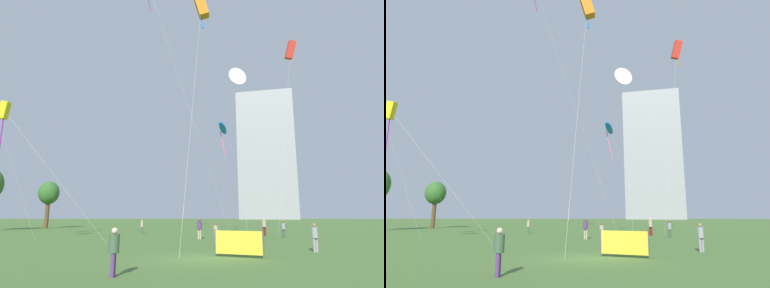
# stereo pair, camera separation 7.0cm
# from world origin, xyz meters

# --- Properties ---
(ground) EXTENTS (280.00, 280.00, 0.00)m
(ground) POSITION_xyz_m (0.00, 0.00, 0.00)
(ground) COLOR #476B30
(person_standing_0) EXTENTS (0.41, 0.41, 1.82)m
(person_standing_0) POSITION_xyz_m (6.45, 18.57, 1.05)
(person_standing_0) COLOR maroon
(person_standing_0) RESTS_ON ground
(person_standing_1) EXTENTS (0.34, 0.34, 1.54)m
(person_standing_1) POSITION_xyz_m (-6.99, 21.31, 0.89)
(person_standing_1) COLOR #3F593F
(person_standing_1) RESTS_ON ground
(person_standing_2) EXTENTS (0.35, 0.35, 1.56)m
(person_standing_2) POSITION_xyz_m (1.10, 8.89, 0.90)
(person_standing_2) COLOR tan
(person_standing_2) RESTS_ON ground
(person_standing_3) EXTENTS (0.37, 0.37, 1.66)m
(person_standing_3) POSITION_xyz_m (6.81, 3.22, 0.96)
(person_standing_3) COLOR gray
(person_standing_3) RESTS_ON ground
(person_standing_4) EXTENTS (0.38, 0.38, 1.70)m
(person_standing_4) POSITION_xyz_m (-2.94, -5.01, 0.98)
(person_standing_4) COLOR #593372
(person_standing_4) RESTS_ON ground
(person_standing_5) EXTENTS (0.40, 0.40, 1.80)m
(person_standing_5) POSITION_xyz_m (-0.23, 13.11, 1.04)
(person_standing_5) COLOR tan
(person_standing_5) RESTS_ON ground
(person_standing_6) EXTENTS (0.35, 0.35, 1.56)m
(person_standing_6) POSITION_xyz_m (7.77, 15.62, 0.90)
(person_standing_6) COLOR #3F593F
(person_standing_6) RESTS_ON ground
(kite_flying_1) EXTENTS (3.24, 1.27, 22.45)m
(kite_flying_1) POSITION_xyz_m (10.55, 19.11, 21.24)
(kite_flying_1) COLOR silver
(kite_flying_1) RESTS_ON ground
(kite_flying_3) EXTENTS (9.18, 0.83, 11.13)m
(kite_flying_3) POSITION_xyz_m (-15.78, 7.40, 10.23)
(kite_flying_3) COLOR silver
(kite_flying_3) RESTS_ON ground
(kite_flying_4) EXTENTS (6.21, 6.55, 12.85)m
(kite_flying_4) POSITION_xyz_m (2.45, 20.98, 12.20)
(kite_flying_4) COLOR silver
(kite_flying_4) RESTS_ON ground
(kite_flying_6) EXTENTS (1.63, 2.78, 12.30)m
(kite_flying_6) POSITION_xyz_m (2.51, 4.81, 11.56)
(kite_flying_6) COLOR silver
(kite_flying_6) RESTS_ON ground
(kite_flying_7) EXTENTS (1.70, 5.05, 18.17)m
(kite_flying_7) POSITION_xyz_m (0.15, 4.42, 17.18)
(kite_flying_7) COLOR silver
(kite_flying_7) RESTS_ON ground
(park_tree_0) EXTENTS (3.20, 3.20, 7.35)m
(park_tree_0) POSITION_xyz_m (-24.87, 35.04, 5.40)
(park_tree_0) COLOR brown
(park_tree_0) RESTS_ON ground
(distant_highrise_0) EXTENTS (28.40, 25.77, 56.80)m
(distant_highrise_0) POSITION_xyz_m (28.38, 134.28, 28.40)
(distant_highrise_0) COLOR #939399
(distant_highrise_0) RESTS_ON ground
(event_banner) EXTENTS (2.47, 0.96, 1.38)m
(event_banner) POSITION_xyz_m (2.05, 0.57, 0.73)
(event_banner) COLOR #4C4C4C
(event_banner) RESTS_ON ground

